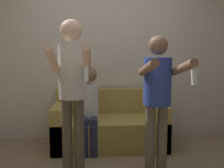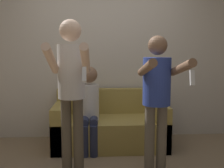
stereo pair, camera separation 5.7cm
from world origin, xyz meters
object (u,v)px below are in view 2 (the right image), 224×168
couch (110,126)px  person_standing_right (157,91)px  person_standing_left (71,82)px  person_seated (89,105)px

couch → person_standing_right: bearing=-65.6°
couch → person_standing_left: (-0.45, -1.00, 0.77)m
couch → person_seated: (-0.29, -0.17, 0.36)m
person_standing_left → couch: bearing=65.5°
person_standing_right → person_standing_left: bearing=179.6°
person_standing_left → person_standing_right: 0.91m
couch → person_standing_right: person_standing_right is taller
person_standing_left → person_seated: bearing=79.0°
person_standing_left → person_standing_right: size_ratio=1.11×
person_standing_left → person_seated: 0.93m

